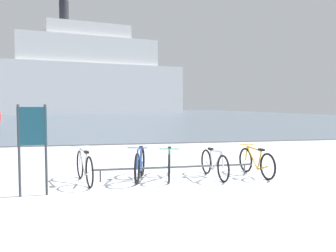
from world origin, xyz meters
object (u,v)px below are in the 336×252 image
at_px(bicycle_1, 140,164).
at_px(info_sign, 32,135).
at_px(bicycle_3, 214,164).
at_px(bicycle_4, 256,162).
at_px(bicycle_2, 169,164).
at_px(bicycle_0, 84,167).
at_px(ferry_ship, 91,77).

distance_m(bicycle_1, info_sign, 2.61).
bearing_deg(bicycle_3, bicycle_4, 0.64).
bearing_deg(bicycle_2, bicycle_3, -7.76).
height_order(bicycle_0, info_sign, info_sign).
xyz_separation_m(bicycle_0, ferry_ship, (-0.76, 74.24, 7.90)).
xyz_separation_m(bicycle_1, bicycle_4, (2.94, -0.11, -0.03)).
height_order(bicycle_3, ferry_ship, ferry_ship).
bearing_deg(ferry_ship, bicycle_2, -87.86).
distance_m(bicycle_1, ferry_ship, 74.61).
height_order(bicycle_1, info_sign, info_sign).
height_order(bicycle_2, bicycle_4, bicycle_2).
bearing_deg(bicycle_0, ferry_ship, 90.58).
relative_size(bicycle_2, bicycle_4, 0.99).
bearing_deg(bicycle_0, info_sign, -134.43).
distance_m(bicycle_1, bicycle_4, 2.94).
height_order(bicycle_0, bicycle_3, bicycle_0).
bearing_deg(bicycle_4, ferry_ship, 93.84).
bearing_deg(bicycle_3, bicycle_2, 172.24).
bearing_deg(bicycle_0, bicycle_1, 3.18).
xyz_separation_m(info_sign, ferry_ship, (0.19, 75.21, 7.06)).
xyz_separation_m(bicycle_2, bicycle_3, (1.10, -0.15, -0.02)).
height_order(bicycle_1, bicycle_4, bicycle_1).
distance_m(bicycle_3, info_sign, 4.26).
bearing_deg(bicycle_2, bicycle_0, -177.18).
bearing_deg(bicycle_4, info_sign, -169.80).
relative_size(bicycle_2, info_sign, 0.93).
bearing_deg(info_sign, bicycle_4, 10.20).
height_order(bicycle_1, bicycle_3, bicycle_1).
distance_m(bicycle_2, info_sign, 3.27).
distance_m(bicycle_2, bicycle_3, 1.11).
height_order(bicycle_0, bicycle_2, bicycle_0).
bearing_deg(info_sign, ferry_ship, 89.85).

